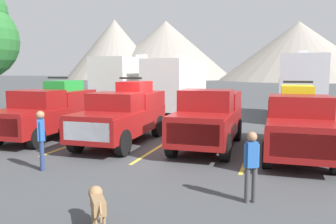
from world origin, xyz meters
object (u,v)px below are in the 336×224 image
Objects in this scene: camper_trailer_b at (176,84)px; camper_trailer_c at (302,83)px; pickup_truck_c at (209,117)px; pickup_truck_d at (298,121)px; dog at (97,201)px; person_a at (251,162)px; pickup_truck_a at (49,111)px; pickup_truck_b at (124,113)px; person_b at (41,136)px; camper_trailer_a at (134,82)px.

camper_trailer_b is 0.97× the size of camper_trailer_c.
pickup_truck_d is (3.11, -0.15, -0.01)m from pickup_truck_c.
camper_trailer_c reaches higher than dog.
dog is (-2.64, -2.04, -0.45)m from person_a.
camper_trailer_c is (10.59, 9.22, 0.95)m from pickup_truck_a.
camper_trailer_b is at bearing 113.16° from person_a.
camper_trailer_b reaches higher than pickup_truck_b.
camper_trailer_a is at bearing 102.45° from person_b.
pickup_truck_b is at bearing -178.79° from pickup_truck_d.
pickup_truck_c reaches higher than person_b.
dog is at bearing -142.27° from person_a.
dog is at bearing -95.11° from pickup_truck_c.
pickup_truck_d is (10.03, 0.12, -0.02)m from pickup_truck_a.
camper_trailer_c is 14.34m from person_a.
person_b is at bearing -77.55° from camper_trailer_a.
camper_trailer_a is (-3.64, 9.48, 0.90)m from pickup_truck_b.
camper_trailer_b is (-6.91, 8.42, 0.87)m from pickup_truck_d.
pickup_truck_d is 8.09m from dog.
pickup_truck_c is (3.39, 0.29, -0.02)m from pickup_truck_b.
camper_trailer_b reaches higher than person_a.
camper_trailer_a is 1.27× the size of camper_trailer_b.
pickup_truck_a is at bearing 131.80° from dog.
camper_trailer_c is 4.31× the size of person_b.
pickup_truck_a is 9.43m from dog.
camper_trailer_a reaches higher than camper_trailer_b.
camper_trailer_b is at bearing -174.81° from camper_trailer_c.
camper_trailer_a is 10.71m from camper_trailer_c.
pickup_truck_c is 9.72m from camper_trailer_c.
camper_trailer_a is (-10.14, 9.35, 0.94)m from pickup_truck_d.
person_a is at bearing -6.59° from person_b.
dog is at bearing -104.93° from camper_trailer_c.
pickup_truck_c is at bearing 2.25° from pickup_truck_a.
camper_trailer_a is at bearing 127.40° from pickup_truck_c.
pickup_truck_c is 9.14m from camper_trailer_b.
person_b is 4.35m from dog.
pickup_truck_c is 3.02× the size of person_b.
dog is at bearing -48.20° from pickup_truck_a.
pickup_truck_c is at bearing 48.73° from person_b.
pickup_truck_d is (6.50, 0.14, -0.03)m from pickup_truck_b.
person_b is at bearing -119.60° from camper_trailer_c.
camper_trailer_a is at bearing 178.70° from camper_trailer_c.
camper_trailer_a is at bearing 121.99° from person_a.
person_a is (8.91, -4.97, -0.25)m from pickup_truck_a.
person_a is (1.99, -5.24, -0.24)m from pickup_truck_c.
camper_trailer_b is (3.24, -0.92, -0.07)m from camper_trailer_a.
camper_trailer_a is at bearing 137.34° from pickup_truck_d.
camper_trailer_a is 17.06m from person_a.
dog is (3.34, -2.73, -0.54)m from person_b.
camper_trailer_b is 9.59× the size of dog.
pickup_truck_b is at bearing 81.92° from person_b.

